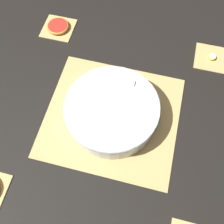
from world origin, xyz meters
The scene contains 7 objects.
ground_plane centered at (0.00, 0.00, 0.00)m, with size 6.00×6.00×0.00m, color black.
bamboo_mat_center centered at (0.00, 0.00, 0.00)m, with size 0.40×0.44×0.01m.
coaster_mat_near_left centered at (-0.32, -0.30, 0.00)m, with size 0.12×0.12×0.01m.
coaster_mat_far_left centered at (-0.32, 0.30, 0.00)m, with size 0.12×0.12×0.01m.
fruit_salad_bowl centered at (0.00, 0.00, 0.05)m, with size 0.30×0.30×0.08m.
banana_coin_single centered at (-0.32, 0.30, 0.01)m, with size 0.03×0.03×0.01m.
grapefruit_slice centered at (-0.32, -0.30, 0.01)m, with size 0.09×0.09×0.01m.
Camera 1 is at (0.36, 0.09, 0.80)m, focal length 42.00 mm.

